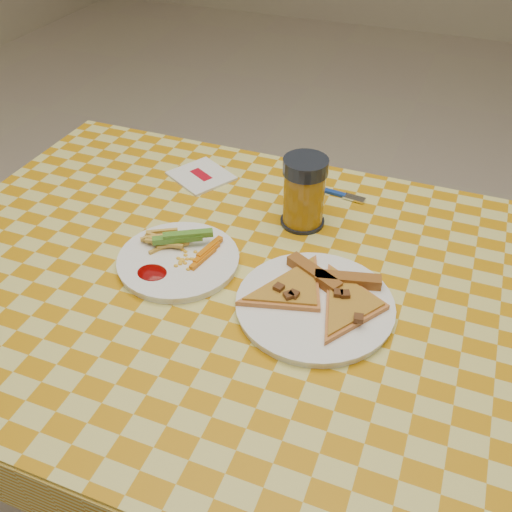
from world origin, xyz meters
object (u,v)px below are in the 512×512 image
(drink_glass, at_px, (304,193))
(plate_right, at_px, (315,306))
(plate_left, at_px, (179,261))
(table, at_px, (253,312))

(drink_glass, bearing_deg, plate_right, -67.59)
(plate_right, bearing_deg, plate_left, 175.02)
(table, height_order, plate_left, plate_left)
(plate_right, height_order, drink_glass, drink_glass)
(table, xyz_separation_m, plate_left, (-0.14, -0.00, 0.08))
(plate_right, bearing_deg, table, 168.01)
(table, height_order, drink_glass, drink_glass)
(plate_right, relative_size, drink_glass, 1.81)
(plate_left, height_order, plate_right, same)
(plate_right, xyz_separation_m, drink_glass, (-0.09, 0.23, 0.06))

